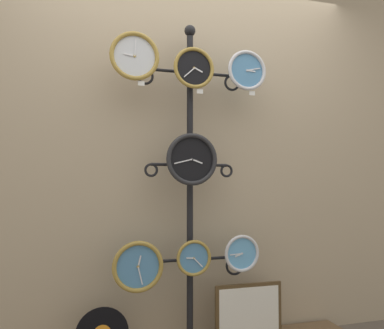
# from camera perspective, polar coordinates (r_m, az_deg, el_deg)

# --- Properties ---
(shop_wall) EXTENTS (4.40, 0.04, 2.80)m
(shop_wall) POSITION_cam_1_polar(r_m,az_deg,el_deg) (2.60, -1.27, 4.23)
(shop_wall) COLOR tan
(shop_wall) RESTS_ON ground_plane
(display_stand) EXTENTS (0.75, 0.36, 2.12)m
(display_stand) POSITION_cam_1_polar(r_m,az_deg,el_deg) (2.45, -0.32, -9.86)
(display_stand) COLOR black
(display_stand) RESTS_ON ground_plane
(clock_top_left) EXTENTS (0.30, 0.04, 0.30)m
(clock_top_left) POSITION_cam_1_polar(r_m,az_deg,el_deg) (2.39, -8.74, 16.00)
(clock_top_left) COLOR silver
(clock_top_center) EXTENTS (0.27, 0.04, 0.27)m
(clock_top_center) POSITION_cam_1_polar(r_m,az_deg,el_deg) (2.45, 0.36, 14.47)
(clock_top_center) COLOR black
(clock_top_right) EXTENTS (0.27, 0.04, 0.27)m
(clock_top_right) POSITION_cam_1_polar(r_m,az_deg,el_deg) (2.58, 8.34, 13.97)
(clock_top_right) COLOR #4C84B2
(clock_middle_center) EXTENTS (0.33, 0.04, 0.33)m
(clock_middle_center) POSITION_cam_1_polar(r_m,az_deg,el_deg) (2.33, -0.03, 0.79)
(clock_middle_center) COLOR black
(clock_bottom_left) EXTENTS (0.31, 0.04, 0.31)m
(clock_bottom_left) POSITION_cam_1_polar(r_m,az_deg,el_deg) (2.32, -8.24, -15.14)
(clock_bottom_left) COLOR #4C84B2
(clock_bottom_center) EXTENTS (0.22, 0.04, 0.22)m
(clock_bottom_center) POSITION_cam_1_polar(r_m,az_deg,el_deg) (2.39, 0.24, -14.05)
(clock_bottom_center) COLOR #4C84B2
(clock_bottom_right) EXTENTS (0.24, 0.04, 0.24)m
(clock_bottom_right) POSITION_cam_1_polar(r_m,az_deg,el_deg) (2.48, 7.57, -13.26)
(clock_bottom_right) COLOR #60A8DB
(picture_frame) EXTENTS (0.46, 0.02, 0.37)m
(picture_frame) POSITION_cam_1_polar(r_m,az_deg,el_deg) (2.61, 8.67, -21.45)
(picture_frame) COLOR #4C381E
(picture_frame) RESTS_ON low_shelf
(price_tag_upper) EXTENTS (0.04, 0.00, 0.03)m
(price_tag_upper) POSITION_cam_1_polar(r_m,az_deg,el_deg) (2.35, -7.75, 12.16)
(price_tag_upper) COLOR white
(price_tag_mid) EXTENTS (0.04, 0.00, 0.03)m
(price_tag_mid) POSITION_cam_1_polar(r_m,az_deg,el_deg) (2.42, 1.21, 11.08)
(price_tag_mid) COLOR white
(price_tag_lower) EXTENTS (0.04, 0.00, 0.03)m
(price_tag_lower) POSITION_cam_1_polar(r_m,az_deg,el_deg) (2.56, 9.14, 10.68)
(price_tag_lower) COLOR white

